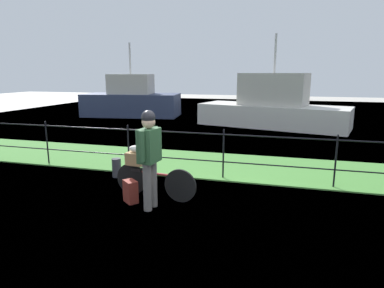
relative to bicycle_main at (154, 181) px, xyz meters
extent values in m
plane|color=#B2ADA3|center=(1.02, -0.35, -0.32)|extent=(60.00, 60.00, 0.00)
cube|color=#478438|center=(1.02, 2.47, -0.31)|extent=(27.00, 2.40, 0.03)
plane|color=slate|center=(1.02, 9.16, -0.32)|extent=(30.00, 30.00, 0.00)
cylinder|color=black|center=(-3.48, 1.46, 0.22)|extent=(0.04, 0.04, 1.09)
cylinder|color=black|center=(-1.23, 1.46, 0.22)|extent=(0.04, 0.04, 1.09)
cylinder|color=black|center=(1.02, 1.46, 0.22)|extent=(0.04, 0.04, 1.09)
cylinder|color=black|center=(3.27, 1.46, 0.22)|extent=(0.04, 0.04, 1.09)
cylinder|color=black|center=(1.02, 1.46, 0.06)|extent=(18.00, 0.03, 0.03)
cylinder|color=black|center=(1.02, 1.46, 0.66)|extent=(18.00, 0.03, 0.03)
cylinder|color=black|center=(0.52, -0.06, -0.02)|extent=(0.61, 0.11, 0.60)
cylinder|color=black|center=(-0.48, 0.05, -0.02)|extent=(0.61, 0.11, 0.60)
cylinder|color=#9E2D2D|center=(0.02, 0.00, 0.15)|extent=(0.79, 0.13, 0.04)
cube|color=black|center=(-0.36, 0.04, 0.18)|extent=(0.21, 0.11, 0.06)
cube|color=slate|center=(-0.36, 0.04, 0.27)|extent=(0.38, 0.20, 0.02)
cube|color=#A87F51|center=(-0.36, 0.04, 0.40)|extent=(0.35, 0.30, 0.23)
ellipsoid|color=silver|center=(-0.36, 0.04, 0.58)|extent=(0.29, 0.17, 0.13)
sphere|color=silver|center=(-0.24, 0.03, 0.64)|extent=(0.11, 0.11, 0.11)
cylinder|color=slate|center=(0.13, -0.37, 0.09)|extent=(0.14, 0.14, 0.82)
cylinder|color=slate|center=(0.11, -0.57, 0.09)|extent=(0.14, 0.14, 0.82)
cube|color=#2D5633|center=(0.12, -0.47, 0.78)|extent=(0.30, 0.43, 0.56)
cylinder|color=#2D5633|center=(0.14, -0.25, 0.81)|extent=(0.10, 0.10, 0.50)
cylinder|color=#2D5633|center=(0.10, -0.68, 0.81)|extent=(0.10, 0.10, 0.50)
sphere|color=tan|center=(0.12, -0.47, 1.17)|extent=(0.22, 0.22, 0.22)
sphere|color=black|center=(0.12, -0.47, 1.24)|extent=(0.23, 0.23, 0.23)
cube|color=maroon|center=(-0.33, -0.31, -0.12)|extent=(0.33, 0.32, 0.40)
cylinder|color=#38383D|center=(-1.29, 0.96, -0.11)|extent=(0.20, 0.20, 0.42)
cube|color=silver|center=(1.72, 9.20, 0.14)|extent=(6.54, 3.54, 0.93)
cube|color=#B7B2A8|center=(1.72, 9.20, 1.28)|extent=(3.01, 2.08, 1.34)
cylinder|color=#B2B2B2|center=(1.72, 9.20, 2.75)|extent=(0.10, 0.10, 1.60)
cube|color=#2D3856|center=(-5.72, 10.89, 0.27)|extent=(5.26, 2.79, 1.19)
cube|color=#B7B2A8|center=(-5.72, 10.89, 1.38)|extent=(2.39, 1.77, 1.03)
cylinder|color=#B2B2B2|center=(-5.72, 10.89, 2.69)|extent=(0.10, 0.10, 1.60)
camera|label=1|loc=(2.24, -5.38, 1.94)|focal=30.91mm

